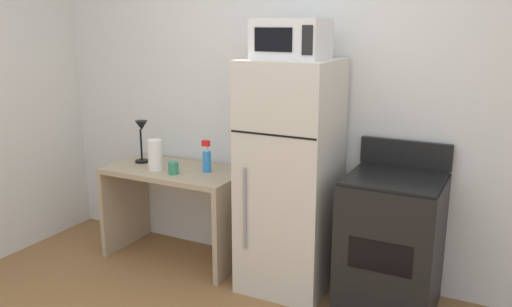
# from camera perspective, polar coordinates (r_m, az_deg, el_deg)

# --- Properties ---
(wall_back_white) EXTENTS (5.00, 0.10, 2.60)m
(wall_back_white) POSITION_cam_1_polar(r_m,az_deg,el_deg) (3.95, 4.60, 5.72)
(wall_back_white) COLOR silver
(wall_back_white) RESTS_ON ground
(desk) EXTENTS (1.10, 0.57, 0.75)m
(desk) POSITION_cam_1_polar(r_m,az_deg,el_deg) (4.25, -8.71, -4.63)
(desk) COLOR tan
(desk) RESTS_ON ground
(desk_lamp) EXTENTS (0.14, 0.12, 0.35)m
(desk_lamp) POSITION_cam_1_polar(r_m,az_deg,el_deg) (4.34, -12.34, 2.05)
(desk_lamp) COLOR black
(desk_lamp) RESTS_ON desk
(coffee_mug) EXTENTS (0.08, 0.08, 0.09)m
(coffee_mug) POSITION_cam_1_polar(r_m,az_deg,el_deg) (4.03, -8.97, -1.55)
(coffee_mug) COLOR #338C66
(coffee_mug) RESTS_ON desk
(spray_bottle) EXTENTS (0.06, 0.06, 0.25)m
(spray_bottle) POSITION_cam_1_polar(r_m,az_deg,el_deg) (4.04, -5.37, -0.63)
(spray_bottle) COLOR #2D8CEA
(spray_bottle) RESTS_ON desk
(paper_towel_roll) EXTENTS (0.11, 0.11, 0.24)m
(paper_towel_roll) POSITION_cam_1_polar(r_m,az_deg,el_deg) (4.14, -10.92, -0.15)
(paper_towel_roll) COLOR white
(paper_towel_roll) RESTS_ON desk
(refrigerator) EXTENTS (0.61, 0.62, 1.64)m
(refrigerator) POSITION_cam_1_polar(r_m,az_deg,el_deg) (3.68, 3.73, -2.59)
(refrigerator) COLOR beige
(refrigerator) RESTS_ON ground
(microwave) EXTENTS (0.46, 0.35, 0.26)m
(microwave) POSITION_cam_1_polar(r_m,az_deg,el_deg) (3.51, 3.85, 12.32)
(microwave) COLOR silver
(microwave) RESTS_ON refrigerator
(oven_range) EXTENTS (0.61, 0.61, 1.10)m
(oven_range) POSITION_cam_1_polar(r_m,az_deg,el_deg) (3.60, 14.46, -9.40)
(oven_range) COLOR black
(oven_range) RESTS_ON ground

